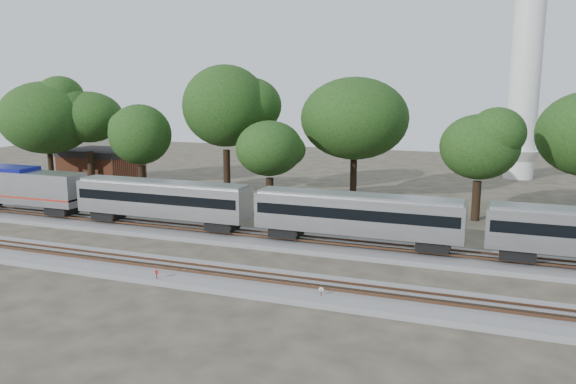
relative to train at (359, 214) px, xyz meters
name	(u,v)px	position (x,y,z in m)	size (l,w,h in m)	color
ground	(198,258)	(-11.21, -6.00, -3.09)	(160.00, 160.00, 0.00)	#383328
track_far	(232,236)	(-11.21, 0.00, -2.89)	(160.00, 5.00, 0.73)	slate
track_near	(169,271)	(-11.21, -10.00, -2.89)	(160.00, 5.00, 0.73)	slate
train	(359,214)	(0.00, 0.00, 0.00)	(86.33, 2.97, 4.38)	silver
switch_stand_red	(157,275)	(-10.78, -12.21, -2.43)	(0.32, 0.12, 1.03)	#512D19
switch_stand_white	(321,292)	(0.37, -11.31, -2.49)	(0.29, 0.12, 0.94)	#512D19
switch_lever	(231,292)	(-5.41, -12.01, -2.94)	(0.50, 0.30, 0.30)	#512D19
brick_building	(102,166)	(-40.00, 19.20, -0.71)	(10.25, 7.55, 4.72)	brown
tree_0	(47,118)	(-42.47, 12.63, 6.10)	(9.36, 9.36, 13.20)	black
tree_1	(88,117)	(-37.91, 14.59, 6.16)	(9.42, 9.42, 13.28)	black
tree_2	(140,135)	(-27.71, 10.77, 4.60)	(7.84, 7.84, 11.05)	black
tree_3	(226,106)	(-19.21, 15.32, 7.73)	(11.01, 11.01, 15.52)	black
tree_4	(269,149)	(-12.05, 10.89, 3.61)	(6.83, 6.83, 9.64)	black
tree_5	(355,119)	(-4.94, 18.43, 6.43)	(9.69, 9.69, 13.66)	black
tree_6	(479,147)	(8.40, 14.40, 4.16)	(7.39, 7.39, 10.42)	black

